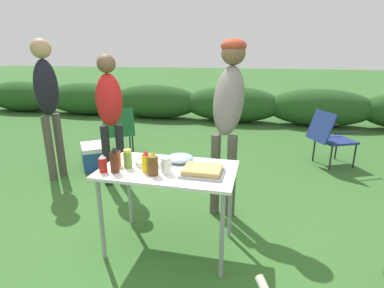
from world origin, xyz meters
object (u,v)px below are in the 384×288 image
at_px(paper_cup_stack, 167,165).
at_px(standing_person_in_navy_coat, 229,102).
at_px(food_tray, 203,171).
at_px(plate_stack, 150,161).
at_px(mustard_bottle, 146,162).
at_px(cooler_box, 94,156).
at_px(hot_sauce_bottle, 117,157).
at_px(camp_chair_green_behind_table, 330,135).
at_px(relish_jar, 128,159).
at_px(folding_table, 168,177).
at_px(mixing_bowl, 180,158).
at_px(ketchup_bottle, 103,164).
at_px(beer_bottle, 153,164).
at_px(camp_chair_near_hedge, 119,129).
at_px(bbq_sauce_bottle, 114,160).
at_px(standing_person_in_olive_jacket, 47,95).
at_px(standing_person_in_gray_fleece, 110,108).

xyz_separation_m(paper_cup_stack, standing_person_in_navy_coat, (0.37, 0.89, 0.37)).
xyz_separation_m(food_tray, plate_stack, (-0.48, 0.11, -0.00)).
xyz_separation_m(mustard_bottle, cooler_box, (-1.53, 1.69, -0.65)).
distance_m(mustard_bottle, hot_sauce_bottle, 0.30).
bearing_deg(food_tray, cooler_box, 140.44).
bearing_deg(food_tray, camp_chair_green_behind_table, 60.29).
relative_size(plate_stack, relish_jar, 1.63).
distance_m(folding_table, mustard_bottle, 0.24).
xyz_separation_m(food_tray, relish_jar, (-0.62, -0.00, 0.05)).
relative_size(paper_cup_stack, standing_person_in_navy_coat, 0.07).
bearing_deg(standing_person_in_navy_coat, mixing_bowl, -112.28).
bearing_deg(ketchup_bottle, folding_table, 21.14).
bearing_deg(beer_bottle, camp_chair_near_hedge, 122.60).
relative_size(bbq_sauce_bottle, ketchup_bottle, 1.40).
distance_m(plate_stack, mustard_bottle, 0.18).
distance_m(mustard_bottle, camp_chair_near_hedge, 2.59).
xyz_separation_m(mixing_bowl, relish_jar, (-0.38, -0.23, 0.04)).
relative_size(mustard_bottle, relish_jar, 1.15).
height_order(beer_bottle, camp_chair_near_hedge, beer_bottle).
bearing_deg(standing_person_in_olive_jacket, cooler_box, -26.56).
xyz_separation_m(standing_person_in_olive_jacket, cooler_box, (0.28, 0.45, -0.95)).
relative_size(bbq_sauce_bottle, standing_person_in_olive_jacket, 0.11).
height_order(mixing_bowl, ketchup_bottle, ketchup_bottle).
relative_size(mixing_bowl, standing_person_in_navy_coat, 0.13).
bearing_deg(cooler_box, beer_bottle, 6.76).
distance_m(food_tray, plate_stack, 0.49).
height_order(standing_person_in_navy_coat, camp_chair_near_hedge, standing_person_in_navy_coat).
bearing_deg(camp_chair_green_behind_table, standing_person_in_gray_fleece, -90.27).
height_order(camp_chair_green_behind_table, camp_chair_near_hedge, same).
distance_m(standing_person_in_navy_coat, standing_person_in_olive_jacket, 2.37).
bearing_deg(standing_person_in_navy_coat, hot_sauce_bottle, -128.70).
bearing_deg(bbq_sauce_bottle, standing_person_in_olive_jacket, 140.57).
relative_size(standing_person_in_navy_coat, cooler_box, 3.09).
distance_m(ketchup_bottle, camp_chair_near_hedge, 2.51).
relative_size(food_tray, ketchup_bottle, 2.23).
xyz_separation_m(ketchup_bottle, standing_person_in_olive_jacket, (-1.48, 1.31, 0.31)).
height_order(folding_table, standing_person_in_gray_fleece, standing_person_in_gray_fleece).
bearing_deg(camp_chair_green_behind_table, bbq_sauce_bottle, -64.96).
bearing_deg(standing_person_in_gray_fleece, standing_person_in_olive_jacket, 149.07).
height_order(folding_table, plate_stack, plate_stack).
relative_size(folding_table, food_tray, 3.34).
relative_size(folding_table, standing_person_in_gray_fleece, 0.68).
relative_size(bbq_sauce_bottle, mustard_bottle, 1.17).
height_order(standing_person_in_olive_jacket, camp_chair_green_behind_table, standing_person_in_olive_jacket).
relative_size(food_tray, bbq_sauce_bottle, 1.59).
bearing_deg(standing_person_in_navy_coat, food_tray, -90.00).
height_order(ketchup_bottle, camp_chair_green_behind_table, ketchup_bottle).
bearing_deg(food_tray, plate_stack, 166.59).
bearing_deg(mustard_bottle, paper_cup_stack, 3.66).
distance_m(bbq_sauce_bottle, standing_person_in_navy_coat, 1.28).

